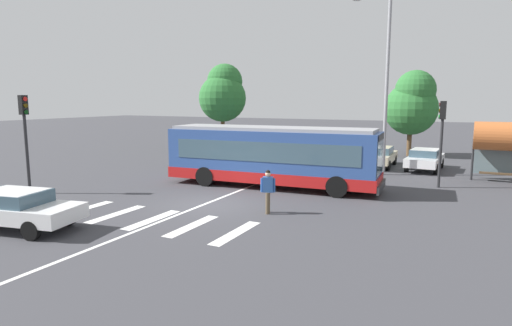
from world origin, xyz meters
The scene contains 17 objects.
ground_plane centered at (0.00, 0.00, 0.00)m, with size 160.00×160.00×0.00m, color #3D3D42.
city_transit_bus centered at (0.81, 4.54, 1.59)m, with size 11.04×3.28×3.06m.
pedestrian_crossing_street centered at (2.83, -0.28, 0.97)m, with size 0.55×0.40×1.72m.
foreground_sedan centered at (-4.04, -6.05, 0.77)m, with size 4.76×2.63×1.35m.
parked_car_blue centered at (-6.44, 13.60, 0.77)m, with size 2.06×4.59×1.35m.
parked_car_black centered at (-3.53, 13.87, 0.77)m, with size 2.08×4.60×1.35m.
parked_car_teal centered at (-0.94, 13.65, 0.77)m, with size 1.90×4.51×1.35m.
parked_car_red centered at (1.86, 14.22, 0.77)m, with size 1.98×4.55×1.35m.
parked_car_champagne centered at (4.45, 13.76, 0.77)m, with size 1.93×4.53×1.35m.
parked_car_white centered at (7.33, 13.64, 0.77)m, with size 2.08×4.60×1.35m.
traffic_light_near_corner centered at (-8.86, -2.04, 3.11)m, with size 0.33×0.32×4.63m.
traffic_light_far_corner centered at (8.49, 8.12, 2.94)m, with size 0.33×0.32×4.36m.
twin_arm_street_lamp centered at (5.28, 10.70, 6.31)m, with size 4.33×0.32×10.47m.
background_tree_left centered at (-10.22, 18.24, 5.00)m, with size 4.22×4.22×7.63m.
background_tree_right centered at (5.60, 20.48, 4.14)m, with size 4.10×4.10×6.70m.
crosswalk_painted_stripes centered at (-0.62, -3.04, 0.00)m, with size 7.57×2.86×0.01m.
lane_center_line centered at (-0.20, 2.00, 0.00)m, with size 0.16×24.00×0.01m, color silver.
Camera 1 is at (9.69, -15.08, 4.40)m, focal length 29.99 mm.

